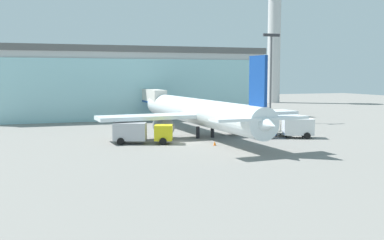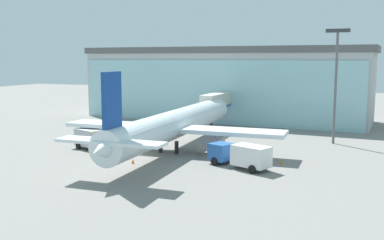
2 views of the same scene
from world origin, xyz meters
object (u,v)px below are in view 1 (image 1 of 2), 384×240
object	(u,v)px
catering_truck	(141,132)
control_tower	(274,27)
airplane	(199,112)
baggage_cart	(283,132)
safety_cone_nose	(215,143)
apron_light_mast	(271,69)
jet_bridge	(152,97)
fuel_truck	(288,127)
safety_cone_wingtip	(297,132)

from	to	relation	value
catering_truck	control_tower	bearing A→B (deg)	69.34
airplane	baggage_cart	world-z (taller)	airplane
control_tower	baggage_cart	distance (m)	80.09
baggage_cart	safety_cone_nose	world-z (taller)	baggage_cart
catering_truck	safety_cone_nose	xyz separation A→B (m)	(8.12, -4.49, -1.19)
control_tower	apron_light_mast	bearing A→B (deg)	-120.59
jet_bridge	baggage_cart	size ratio (longest dim) A/B	3.94
control_tower	fuel_truck	xyz separation A→B (m)	(-37.69, -69.11, -21.42)
apron_light_mast	baggage_cart	world-z (taller)	apron_light_mast
fuel_truck	safety_cone_nose	size ratio (longest dim) A/B	13.82
apron_light_mast	airplane	distance (m)	23.39
catering_truck	airplane	bearing A→B (deg)	44.24
catering_truck	safety_cone_nose	world-z (taller)	catering_truck
control_tower	airplane	xyz separation A→B (m)	(-48.40, -63.10, -19.53)
apron_light_mast	safety_cone_nose	bearing A→B (deg)	-132.81
baggage_cart	safety_cone_nose	xyz separation A→B (m)	(-12.36, -4.54, -0.23)
jet_bridge	airplane	size ratio (longest dim) A/B	0.31
safety_cone_wingtip	safety_cone_nose	bearing A→B (deg)	-158.50
fuel_truck	safety_cone_wingtip	distance (m)	5.24
fuel_truck	safety_cone_wingtip	xyz separation A→B (m)	(3.73, 3.48, -1.19)
control_tower	airplane	bearing A→B (deg)	-127.49
control_tower	catering_truck	size ratio (longest dim) A/B	5.04
apron_light_mast	baggage_cart	xyz separation A→B (m)	(-7.49, -16.87, -9.11)
catering_truck	fuel_truck	distance (m)	20.15
safety_cone_nose	control_tower	bearing A→B (deg)	55.35
airplane	fuel_truck	xyz separation A→B (m)	(10.71, -6.01, -1.89)
fuel_truck	safety_cone_nose	world-z (taller)	fuel_truck
control_tower	baggage_cart	size ratio (longest dim) A/B	12.26
control_tower	fuel_truck	distance (m)	81.58
airplane	safety_cone_nose	world-z (taller)	airplane
apron_light_mast	safety_cone_nose	distance (m)	30.66
control_tower	fuel_truck	world-z (taller)	control_tower
jet_bridge	safety_cone_wingtip	xyz separation A→B (m)	(15.72, -23.43, -4.29)
jet_bridge	apron_light_mast	world-z (taller)	apron_light_mast
safety_cone_nose	baggage_cart	bearing A→B (deg)	20.19
jet_bridge	catering_truck	distance (m)	26.57
control_tower	fuel_truck	bearing A→B (deg)	-118.60
catering_truck	fuel_truck	size ratio (longest dim) A/B	1.00
catering_truck	safety_cone_wingtip	world-z (taller)	catering_truck
airplane	catering_truck	size ratio (longest dim) A/B	5.20
control_tower	catering_truck	distance (m)	91.25
safety_cone_nose	safety_cone_wingtip	world-z (taller)	same
jet_bridge	apron_light_mast	xyz separation A→B (m)	(19.89, -8.19, 5.05)
jet_bridge	catering_truck	xyz separation A→B (m)	(-8.07, -25.12, -3.10)
apron_light_mast	safety_cone_wingtip	size ratio (longest dim) A/B	28.85
control_tower	safety_cone_nose	distance (m)	90.17
control_tower	apron_light_mast	xyz separation A→B (m)	(-29.79, -50.39, -13.27)
airplane	safety_cone_wingtip	world-z (taller)	airplane
jet_bridge	baggage_cart	bearing A→B (deg)	-153.06
control_tower	jet_bridge	bearing A→B (deg)	-139.65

